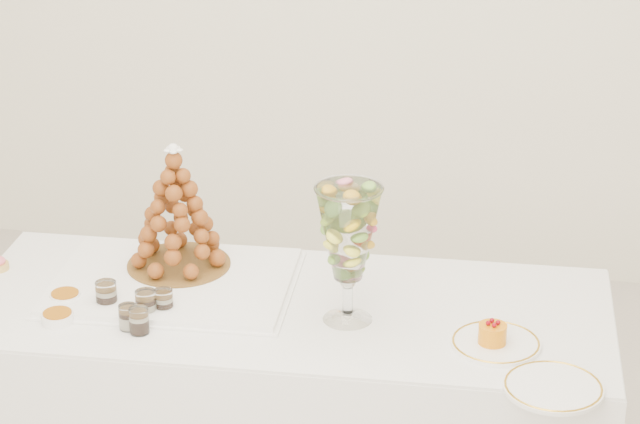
# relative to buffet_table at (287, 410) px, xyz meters

# --- Properties ---
(buffet_table) EXTENTS (1.81, 0.79, 0.67)m
(buffet_table) POSITION_rel_buffet_table_xyz_m (0.00, 0.00, 0.00)
(buffet_table) COLOR white
(buffet_table) RESTS_ON ground
(lace_tray) EXTENTS (0.68, 0.53, 0.02)m
(lace_tray) POSITION_rel_buffet_table_xyz_m (-0.33, 0.05, 0.35)
(lace_tray) COLOR white
(lace_tray) RESTS_ON buffet_table
(macaron_vase) EXTENTS (0.17, 0.17, 0.38)m
(macaron_vase) POSITION_rel_buffet_table_xyz_m (0.18, -0.05, 0.58)
(macaron_vase) COLOR white
(macaron_vase) RESTS_ON buffet_table
(cake_plate) EXTENTS (0.23, 0.23, 0.01)m
(cake_plate) POSITION_rel_buffet_table_xyz_m (0.58, -0.11, 0.34)
(cake_plate) COLOR white
(cake_plate) RESTS_ON buffet_table
(spare_plate) EXTENTS (0.24, 0.24, 0.01)m
(spare_plate) POSITION_rel_buffet_table_xyz_m (0.73, -0.30, 0.34)
(spare_plate) COLOR white
(spare_plate) RESTS_ON buffet_table
(verrine_a) EXTENTS (0.06, 0.06, 0.08)m
(verrine_a) POSITION_rel_buffet_table_xyz_m (-0.47, -0.11, 0.38)
(verrine_a) COLOR white
(verrine_a) RESTS_ON buffet_table
(verrine_b) EXTENTS (0.06, 0.06, 0.08)m
(verrine_b) POSITION_rel_buffet_table_xyz_m (-0.35, -0.14, 0.38)
(verrine_b) COLOR white
(verrine_b) RESTS_ON buffet_table
(verrine_c) EXTENTS (0.06, 0.06, 0.07)m
(verrine_c) POSITION_rel_buffet_table_xyz_m (-0.31, -0.11, 0.37)
(verrine_c) COLOR white
(verrine_c) RESTS_ON buffet_table
(verrine_d) EXTENTS (0.05, 0.05, 0.07)m
(verrine_d) POSITION_rel_buffet_table_xyz_m (-0.37, -0.21, 0.37)
(verrine_d) COLOR white
(verrine_d) RESTS_ON buffet_table
(verrine_e) EXTENTS (0.07, 0.07, 0.07)m
(verrine_e) POSITION_rel_buffet_table_xyz_m (-0.34, -0.23, 0.37)
(verrine_e) COLOR white
(verrine_e) RESTS_ON buffet_table
(ramekin_back) EXTENTS (0.08, 0.08, 0.03)m
(ramekin_back) POSITION_rel_buffet_table_xyz_m (-0.59, -0.10, 0.35)
(ramekin_back) COLOR white
(ramekin_back) RESTS_ON buffet_table
(ramekin_front) EXTENTS (0.09, 0.09, 0.03)m
(ramekin_front) POSITION_rel_buffet_table_xyz_m (-0.57, -0.22, 0.35)
(ramekin_front) COLOR white
(ramekin_front) RESTS_ON buffet_table
(croquembouche) EXTENTS (0.30, 0.30, 0.37)m
(croquembouche) POSITION_rel_buffet_table_xyz_m (-0.34, 0.14, 0.54)
(croquembouche) COLOR brown
(croquembouche) RESTS_ON lace_tray
(mousse_cake) EXTENTS (0.07, 0.07, 0.06)m
(mousse_cake) POSITION_rel_buffet_table_xyz_m (0.57, -0.12, 0.37)
(mousse_cake) COLOR orange
(mousse_cake) RESTS_ON cake_plate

